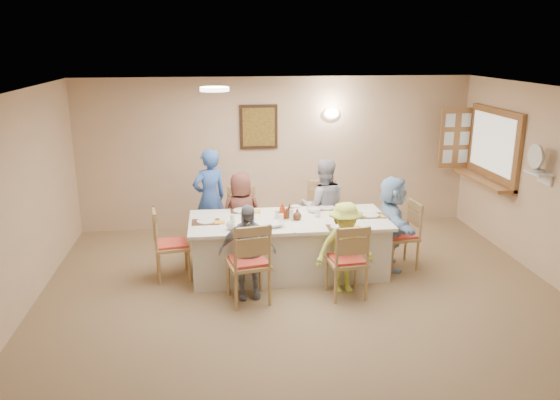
{
  "coord_description": "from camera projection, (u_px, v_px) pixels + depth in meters",
  "views": [
    {
      "loc": [
        -1.03,
        -5.36,
        3.02
      ],
      "look_at": [
        -0.2,
        1.4,
        1.05
      ],
      "focal_mm": 35.0,
      "sensor_mm": 36.0,
      "label": 1
    }
  ],
  "objects": [
    {
      "name": "ground",
      "position": [
        313.0,
        324.0,
        6.07
      ],
      "size": [
        7.0,
        7.0,
        0.0
      ],
      "primitive_type": "plane",
      "color": "olive"
    },
    {
      "name": "room_walls",
      "position": [
        315.0,
        194.0,
        5.65
      ],
      "size": [
        7.0,
        7.0,
        7.0
      ],
      "color": "#C3A78C",
      "rests_on": "ground"
    },
    {
      "name": "wall_picture",
      "position": [
        259.0,
        127.0,
        8.87
      ],
      "size": [
        0.62,
        0.05,
        0.72
      ],
      "color": "#3B2314",
      "rests_on": "room_walls"
    },
    {
      "name": "wall_sconce",
      "position": [
        332.0,
        114.0,
        8.93
      ],
      "size": [
        0.26,
        0.09,
        0.18
      ],
      "primitive_type": "ellipsoid",
      "color": "white",
      "rests_on": "room_walls"
    },
    {
      "name": "ceiling_light",
      "position": [
        214.0,
        89.0,
        6.7
      ],
      "size": [
        0.36,
        0.36,
        0.05
      ],
      "primitive_type": "cylinder",
      "color": "white",
      "rests_on": "room_walls"
    },
    {
      "name": "serving_hatch",
      "position": [
        494.0,
        146.0,
        8.32
      ],
      "size": [
        0.06,
        1.5,
        1.15
      ],
      "primitive_type": "cube",
      "color": "#905C34",
      "rests_on": "room_walls"
    },
    {
      "name": "hatch_sill",
      "position": [
        483.0,
        180.0,
        8.45
      ],
      "size": [
        0.3,
        1.5,
        0.05
      ],
      "primitive_type": "cube",
      "color": "#905C34",
      "rests_on": "room_walls"
    },
    {
      "name": "shutter_door",
      "position": [
        456.0,
        138.0,
        9.01
      ],
      "size": [
        0.55,
        0.04,
        1.0
      ],
      "primitive_type": "cube",
      "color": "#905C34",
      "rests_on": "room_walls"
    },
    {
      "name": "fan_shelf",
      "position": [
        539.0,
        173.0,
        7.05
      ],
      "size": [
        0.22,
        0.36,
        0.03
      ],
      "primitive_type": "cube",
      "color": "white",
      "rests_on": "room_walls"
    },
    {
      "name": "desk_fan",
      "position": [
        538.0,
        162.0,
        7.0
      ],
      "size": [
        0.3,
        0.3,
        0.28
      ],
      "primitive_type": null,
      "color": "#A5A5A8",
      "rests_on": "fan_shelf"
    },
    {
      "name": "dining_table",
      "position": [
        289.0,
        246.0,
        7.37
      ],
      "size": [
        2.64,
        1.12,
        0.76
      ],
      "primitive_type": "cube",
      "color": "silver",
      "rests_on": "ground"
    },
    {
      "name": "chair_back_left",
      "position": [
        241.0,
        222.0,
        8.03
      ],
      "size": [
        0.51,
        0.51,
        0.97
      ],
      "primitive_type": null,
      "rotation": [
        0.0,
        0.0,
        -0.09
      ],
      "color": "tan",
      "rests_on": "ground"
    },
    {
      "name": "chair_back_right",
      "position": [
        321.0,
        217.0,
        8.16
      ],
      "size": [
        0.57,
        0.57,
        1.02
      ],
      "primitive_type": null,
      "rotation": [
        0.0,
        0.0,
        -0.19
      ],
      "color": "tan",
      "rests_on": "ground"
    },
    {
      "name": "chair_front_left",
      "position": [
        248.0,
        261.0,
        6.5
      ],
      "size": [
        0.58,
        0.58,
        1.03
      ],
      "primitive_type": null,
      "rotation": [
        0.0,
        0.0,
        3.33
      ],
      "color": "tan",
      "rests_on": "ground"
    },
    {
      "name": "chair_front_right",
      "position": [
        347.0,
        259.0,
        6.64
      ],
      "size": [
        0.5,
        0.5,
        0.96
      ],
      "primitive_type": null,
      "rotation": [
        0.0,
        0.0,
        3.22
      ],
      "color": "tan",
      "rests_on": "ground"
    },
    {
      "name": "chair_left_end",
      "position": [
        172.0,
        244.0,
        7.16
      ],
      "size": [
        0.53,
        0.53,
        0.96
      ],
      "primitive_type": null,
      "rotation": [
        0.0,
        0.0,
        1.73
      ],
      "color": "tan",
      "rests_on": "ground"
    },
    {
      "name": "chair_right_end",
      "position": [
        400.0,
        235.0,
        7.52
      ],
      "size": [
        0.5,
        0.5,
        0.94
      ],
      "primitive_type": null,
      "rotation": [
        0.0,
        0.0,
        -1.46
      ],
      "color": "tan",
      "rests_on": "ground"
    },
    {
      "name": "diner_back_left",
      "position": [
        241.0,
        215.0,
        7.88
      ],
      "size": [
        0.76,
        0.63,
        1.25
      ],
      "primitive_type": "imported",
      "rotation": [
        0.0,
        0.0,
        3.34
      ],
      "color": "brown",
      "rests_on": "ground"
    },
    {
      "name": "diner_back_right",
      "position": [
        323.0,
        206.0,
        7.99
      ],
      "size": [
        0.74,
        0.6,
        1.42
      ],
      "primitive_type": "imported",
      "rotation": [
        0.0,
        0.0,
        3.09
      ],
      "color": "#9997A6",
      "rests_on": "ground"
    },
    {
      "name": "diner_front_left",
      "position": [
        247.0,
        251.0,
        6.59
      ],
      "size": [
        0.72,
        0.34,
        1.19
      ],
      "primitive_type": "imported",
      "rotation": [
        0.0,
        0.0,
        0.04
      ],
      "color": "gray",
      "rests_on": "ground"
    },
    {
      "name": "diner_front_right",
      "position": [
        344.0,
        248.0,
        6.73
      ],
      "size": [
        0.89,
        0.67,
        1.16
      ],
      "primitive_type": "imported",
      "rotation": [
        0.0,
        0.0,
        0.16
      ],
      "color": "#D6EA57",
      "rests_on": "ground"
    },
    {
      "name": "diner_right_end",
      "position": [
        392.0,
        223.0,
        7.46
      ],
      "size": [
        1.3,
        0.66,
        1.31
      ],
      "primitive_type": "imported",
      "rotation": [
        0.0,
        0.0,
        1.46
      ],
      "color": "#9BC4F0",
      "rests_on": "ground"
    },
    {
      "name": "caregiver",
      "position": [
        210.0,
        198.0,
        8.24
      ],
      "size": [
        0.85,
        0.81,
        1.51
      ],
      "primitive_type": "imported",
      "rotation": [
        0.0,
        0.0,
        3.62
      ],
      "color": "#365FBB",
      "rests_on": "ground"
    },
    {
      "name": "placemat_fl",
      "position": [
        246.0,
        231.0,
        6.79
      ],
      "size": [
        0.36,
        0.27,
        0.01
      ],
      "primitive_type": "cube",
      "color": "#472B19",
      "rests_on": "dining_table"
    },
    {
      "name": "plate_fl",
      "position": [
        246.0,
        230.0,
        6.79
      ],
      "size": [
        0.24,
        0.24,
        0.02
      ],
      "primitive_type": "cylinder",
      "color": "white",
      "rests_on": "dining_table"
    },
    {
      "name": "napkin_fl",
      "position": [
        261.0,
        231.0,
        6.76
      ],
      "size": [
        0.13,
        0.13,
        0.01
      ],
      "primitive_type": "cube",
      "color": "gold",
      "rests_on": "dining_table"
    },
    {
      "name": "placemat_fr",
      "position": [
        340.0,
        227.0,
        6.93
      ],
      "size": [
        0.33,
        0.25,
        0.01
      ],
      "primitive_type": "cube",
      "color": "#472B19",
      "rests_on": "dining_table"
    },
    {
      "name": "plate_fr",
      "position": [
        340.0,
        226.0,
        6.93
      ],
      "size": [
        0.25,
        0.25,
        0.02
      ],
      "primitive_type": "cylinder",
      "color": "white",
      "rests_on": "dining_table"
    },
    {
      "name": "napkin_fr",
      "position": [
        355.0,
        227.0,
        6.9
      ],
      "size": [
        0.14,
        0.14,
        0.01
      ],
      "primitive_type": "cube",
      "color": "gold",
      "rests_on": "dining_table"
    },
    {
      "name": "placemat_bl",
      "position": [
        242.0,
        211.0,
        7.59
      ],
      "size": [
        0.33,
        0.24,
        0.01
      ],
      "primitive_type": "cube",
      "color": "#472B19",
      "rests_on": "dining_table"
    },
    {
      "name": "plate_bl",
      "position": [
        242.0,
        210.0,
        7.59
      ],
      "size": [
        0.25,
        0.25,
        0.02
      ],
      "primitive_type": "cylinder",
      "color": "white",
      "rests_on": "dining_table"
    },
    {
      "name": "napkin_bl",
      "position": [
        255.0,
        211.0,
        7.56
      ],
      "size": [
        0.14,
        0.14,
        0.01
      ],
      "primitive_type": "cube",
      "color": "gold",
      "rests_on": "dining_table"
    },
    {
      "name": "placemat_br",
      "position": [
        327.0,
        208.0,
        7.73
      ],
      "size": [
        0.34,
        0.25,
        0.01
      ],
      "primitive_type": "cube",
      "color": "#472B19",
      "rests_on": "dining_table"
    },
    {
      "name": "plate_br",
      "position": [
        327.0,
        207.0,
        7.73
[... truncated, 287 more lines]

